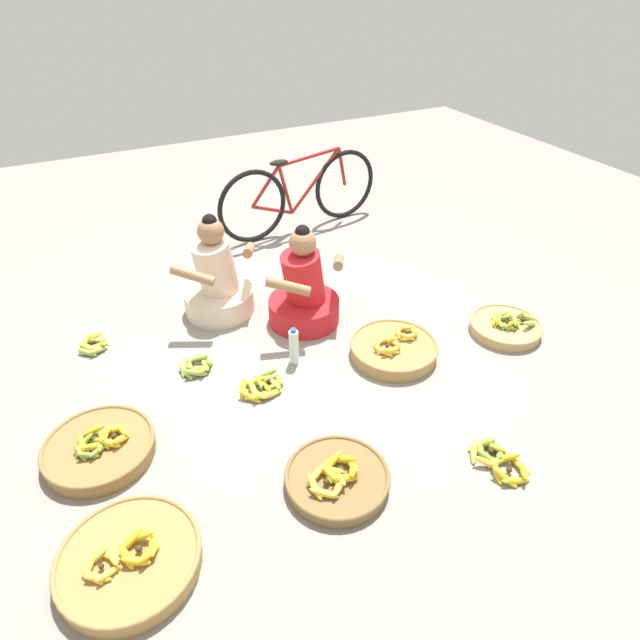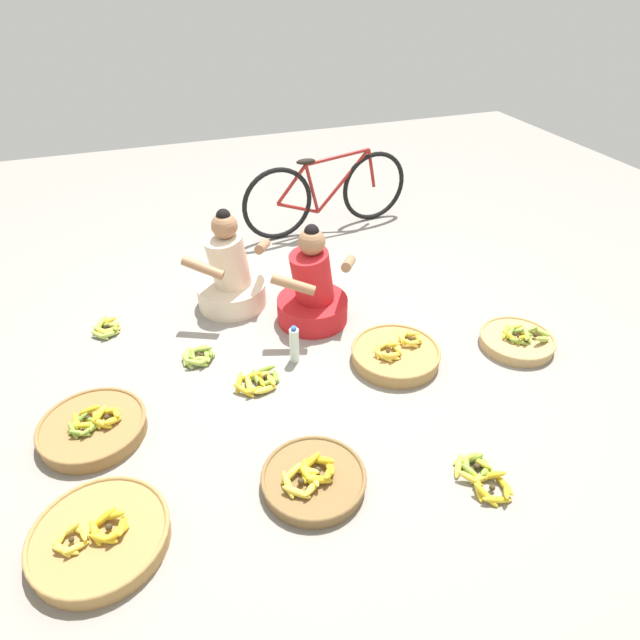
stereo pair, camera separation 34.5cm
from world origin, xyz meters
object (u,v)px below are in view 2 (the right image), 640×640
Objects in this scene: bicycle_leaning at (327,193)px; banana_basket_near_bicycle at (93,427)px; vendor_woman_behind at (230,276)px; banana_basket_front_left at (396,354)px; loose_bananas_near_vendor at (199,356)px; loose_bananas_front_center at (107,328)px; vendor_woman_front at (312,292)px; loose_bananas_back_center at (259,381)px; banana_basket_mid_left at (100,537)px; loose_bananas_front_right at (481,475)px; banana_basket_mid_right at (517,340)px; water_bottle at (294,345)px; banana_basket_back_left at (313,479)px.

bicycle_leaning reaches higher than banana_basket_near_bicycle.
vendor_woman_behind reaches higher than banana_basket_front_left.
banana_basket_near_bicycle is 0.83m from loose_bananas_near_vendor.
bicycle_leaning is 2.26m from loose_bananas_near_vendor.
banana_basket_front_left is 2.07m from loose_bananas_front_center.
vendor_woman_front is 0.83m from loose_bananas_back_center.
loose_bananas_front_right is at bearing -8.37° from banana_basket_mid_left.
banana_basket_front_left reaches higher than loose_bananas_front_center.
vendor_woman_front is 1.50× the size of banana_basket_mid_right.
vendor_woman_front is 1.30× the size of banana_basket_front_left.
vendor_woman_behind reaches higher than loose_bananas_near_vendor.
vendor_woman_front reaches higher than banana_basket_near_bicycle.
bicycle_leaning is at bearing 41.82° from vendor_woman_behind.
vendor_woman_behind is 2.13m from banana_basket_mid_right.
vendor_woman_behind is 1.54× the size of banana_basket_mid_right.
vendor_woman_behind is 2.28m from loose_bananas_front_right.
vendor_woman_behind is at bearing 58.88° from loose_bananas_near_vendor.
loose_bananas_back_center is (0.89, -0.93, -0.00)m from loose_bananas_front_center.
banana_basket_near_bicycle is at bearing -179.30° from banana_basket_front_left.
vendor_woman_front is 1.48m from banana_basket_mid_right.
bicycle_leaning reaches higher than banana_basket_mid_left.
loose_bananas_near_vendor is at bearing 164.32° from banana_basket_mid_right.
loose_bananas_near_vendor is 0.77× the size of loose_bananas_back_center.
banana_basket_mid_left is 2.45× the size of loose_bananas_front_center.
water_bottle is at bearing 29.29° from loose_bananas_back_center.
loose_bananas_front_center is 1.41m from water_bottle.
banana_basket_near_bicycle is at bearing 151.89° from loose_bananas_front_right.
banana_basket_mid_right is 2.20m from loose_bananas_near_vendor.
banana_basket_mid_right is 1.56m from water_bottle.
vendor_woman_behind reaches higher than banana_basket_back_left.
banana_basket_back_left is at bearing -137.58° from banana_basket_front_left.
loose_bananas_front_center is at bearing -152.51° from bicycle_leaning.
bicycle_leaning is 6.85× the size of loose_bananas_near_vendor.
banana_basket_near_bicycle reaches higher than loose_bananas_front_center.
loose_bananas_front_center is (-0.96, 1.78, -0.02)m from banana_basket_back_left.
vendor_woman_front is 1.59m from bicycle_leaning.
bicycle_leaning is 3.17m from loose_bananas_front_right.
loose_bananas_front_center is at bearing 133.55° from loose_bananas_back_center.
loose_bananas_front_center is (0.11, 1.03, -0.02)m from banana_basket_near_bicycle.
vendor_woman_front reaches higher than loose_bananas_back_center.
bicycle_leaning is 2.82× the size of banana_basket_near_bicycle.
banana_basket_front_left is at bearing -60.53° from vendor_woman_front.
vendor_woman_behind is 2.13× the size of loose_bananas_front_right.
banana_basket_back_left is at bearing -61.65° from loose_bananas_front_center.
vendor_woman_front is at bearing -114.05° from bicycle_leaning.
banana_basket_back_left is 1.48× the size of loose_bananas_front_right.
banana_basket_mid_left is at bearing -119.22° from vendor_woman_behind.
banana_basket_mid_left is 1.74× the size of loose_bananas_front_right.
banana_basket_back_left is (-0.49, -1.43, -0.20)m from vendor_woman_front.
loose_bananas_near_vendor is at bearing 107.47° from banana_basket_back_left.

